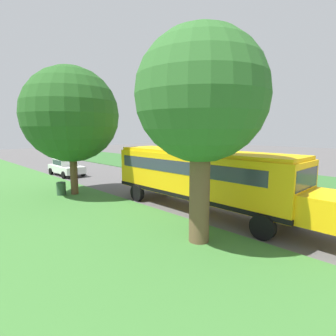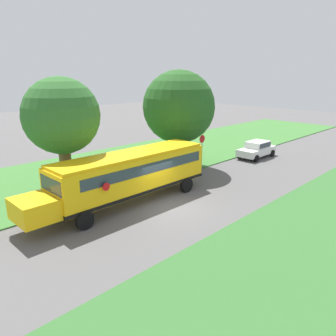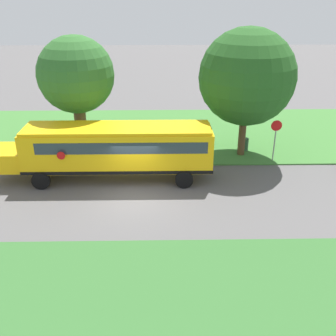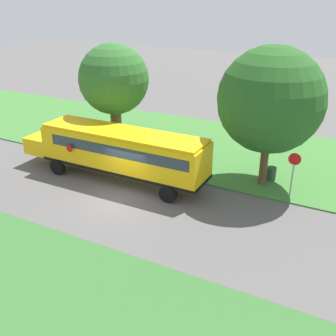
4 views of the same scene
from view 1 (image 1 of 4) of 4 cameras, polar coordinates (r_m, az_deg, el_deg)
name	(u,v)px [view 1 (image 1 of 4)]	position (r m, az deg, el deg)	size (l,w,h in m)	color
ground_plane	(210,198)	(16.60, 9.08, -6.55)	(120.00, 120.00, 0.00)	#565454
grass_verge	(41,247)	(10.83, -25.99, -15.11)	(12.00, 80.00, 0.08)	#3D7533
grass_far_side	(273,179)	(24.26, 21.97, -2.33)	(10.00, 80.00, 0.07)	#33662D
school_bus	(203,175)	(13.60, 7.66, -1.46)	(2.84, 12.42, 3.16)	yellow
car_white_nearest	(66,166)	(26.51, -21.31, 0.38)	(2.02, 4.40, 1.56)	silver
oak_tree_beside_bus	(199,98)	(9.32, 6.78, 14.82)	(4.65, 4.65, 7.69)	brown
oak_tree_roadside_mid	(68,113)	(17.89, -21.03, 11.08)	(5.94, 5.94, 8.14)	brown
stop_sign	(76,165)	(20.09, -19.32, 0.67)	(0.08, 0.68, 2.74)	gray
trash_bin	(61,189)	(18.24, -22.22, -4.28)	(0.56, 0.56, 0.90)	#2D4C33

